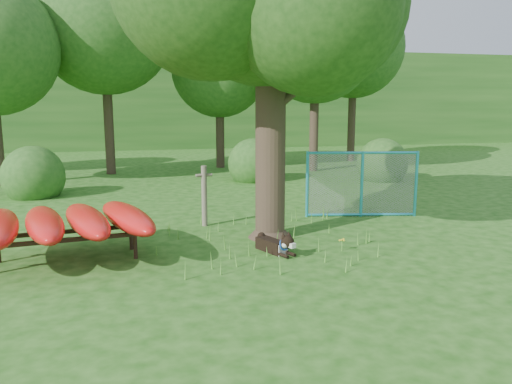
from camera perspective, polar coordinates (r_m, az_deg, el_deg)
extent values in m
plane|color=#194C0F|center=(8.81, 0.59, -7.80)|extent=(80.00, 80.00, 0.00)
cylinder|color=#31251B|center=(9.94, 1.67, 7.99)|extent=(0.61, 0.61, 4.69)
cone|color=#31251B|center=(10.24, 1.61, -3.90)|extent=(0.91, 0.91, 0.47)
sphere|color=#1C4313|center=(11.05, 7.99, 20.32)|extent=(3.38, 3.38, 3.38)
sphere|color=#1C4313|center=(9.14, 6.68, 20.15)|extent=(3.00, 3.00, 3.00)
cylinder|color=#31251B|center=(10.10, 4.85, 11.71)|extent=(1.31, 0.60, 1.00)
cylinder|color=#31251B|center=(10.03, -1.25, 13.90)|extent=(1.02, 0.69, 0.96)
cylinder|color=#615A49|center=(11.14, -5.93, -0.47)|extent=(0.14, 0.14, 1.36)
cylinder|color=#615A49|center=(11.07, -5.97, 1.92)|extent=(0.37, 0.13, 0.07)
cylinder|color=black|center=(9.10, -13.62, -6.10)|extent=(0.08, 0.08, 0.43)
cylinder|color=black|center=(9.68, -14.08, -5.15)|extent=(0.08, 0.08, 0.43)
cube|color=black|center=(8.98, -20.80, -5.16)|extent=(2.57, 0.39, 0.07)
cube|color=black|center=(9.57, -20.81, -4.25)|extent=(2.57, 0.39, 0.07)
ellipsoid|color=red|center=(9.23, -23.03, -3.37)|extent=(1.17, 2.65, 0.41)
ellipsoid|color=red|center=(9.22, -18.76, -3.11)|extent=(1.25, 2.65, 0.41)
ellipsoid|color=red|center=(9.26, -14.51, -2.83)|extent=(1.33, 2.64, 0.41)
cube|color=black|center=(9.30, 1.76, -6.12)|extent=(0.49, 0.70, 0.23)
cube|color=silver|center=(9.09, 2.89, -6.57)|extent=(0.24, 0.20, 0.21)
sphere|color=black|center=(8.92, 3.60, -5.71)|extent=(0.24, 0.24, 0.24)
cube|color=silver|center=(8.85, 4.08, -6.10)|extent=(0.14, 0.16, 0.08)
sphere|color=silver|center=(8.87, 3.31, -6.05)|extent=(0.11, 0.11, 0.11)
sphere|color=silver|center=(8.96, 4.05, -5.88)|extent=(0.11, 0.11, 0.11)
cone|color=black|center=(8.87, 3.13, -4.91)|extent=(0.10, 0.12, 0.12)
cone|color=black|center=(8.95, 3.77, -4.77)|extent=(0.13, 0.13, 0.12)
cylinder|color=black|center=(8.95, 3.06, -7.21)|extent=(0.17, 0.29, 0.07)
cylinder|color=black|center=(9.06, 3.88, -7.01)|extent=(0.17, 0.29, 0.07)
sphere|color=black|center=(9.57, 0.62, -5.06)|extent=(0.15, 0.15, 0.15)
torus|color=blue|center=(8.99, 3.28, -5.95)|extent=(0.24, 0.16, 0.24)
cylinder|color=#2AA4C5|center=(12.02, 5.87, 0.86)|extent=(0.08, 0.08, 1.59)
cylinder|color=#2AA4C5|center=(12.27, 12.00, 0.88)|extent=(0.08, 0.08, 1.59)
cylinder|color=#2AA4C5|center=(12.65, 17.82, 0.89)|extent=(0.08, 0.08, 1.59)
cylinder|color=#2AA4C5|center=(12.17, 12.13, 4.40)|extent=(2.60, 0.60, 0.06)
cylinder|color=#2AA4C5|center=(12.41, 11.87, -2.54)|extent=(2.60, 0.60, 0.06)
plane|color=gray|center=(12.27, 12.00, 0.88)|extent=(2.59, 0.54, 2.64)
cylinder|color=#559A32|center=(9.45, 9.79, -6.05)|extent=(0.02, 0.02, 0.21)
sphere|color=yellow|center=(9.42, 9.81, -5.44)|extent=(0.04, 0.04, 0.04)
sphere|color=yellow|center=(9.45, 9.98, -5.32)|extent=(0.04, 0.04, 0.04)
sphere|color=yellow|center=(9.43, 9.55, -5.47)|extent=(0.04, 0.04, 0.04)
sphere|color=yellow|center=(9.40, 10.01, -5.47)|extent=(0.04, 0.04, 0.04)
sphere|color=yellow|center=(9.39, 9.76, -5.42)|extent=(0.04, 0.04, 0.04)
cylinder|color=#31251B|center=(20.15, -16.57, 9.42)|extent=(0.36, 0.36, 5.25)
sphere|color=#23521A|center=(20.36, -17.01, 17.88)|extent=(5.20, 5.20, 5.20)
cylinder|color=#31251B|center=(21.44, -4.14, 7.95)|extent=(0.36, 0.36, 3.85)
sphere|color=#23521A|center=(21.48, -4.22, 13.82)|extent=(4.00, 4.00, 4.00)
cylinder|color=#31251B|center=(20.40, 6.67, 9.08)|extent=(0.36, 0.36, 4.76)
sphere|color=#23521A|center=(20.53, 6.84, 16.69)|extent=(4.80, 4.80, 4.80)
cylinder|color=#31251B|center=(24.31, 10.92, 9.28)|extent=(0.36, 0.36, 4.90)
sphere|color=#23521A|center=(24.45, 11.14, 15.85)|extent=(4.60, 4.60, 4.60)
sphere|color=#23521A|center=(16.13, -23.94, -0.47)|extent=(1.80, 1.80, 1.80)
sphere|color=#23521A|center=(18.46, 14.14, 1.33)|extent=(1.80, 1.80, 1.80)
sphere|color=#23521A|center=(17.81, -0.32, 1.33)|extent=(1.80, 1.80, 1.80)
cube|color=#23521A|center=(36.19, -10.59, 10.35)|extent=(80.00, 12.00, 6.00)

